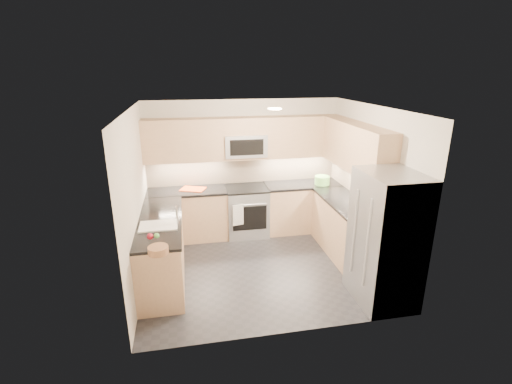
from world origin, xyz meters
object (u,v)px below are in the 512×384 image
at_px(microwave, 245,145).
at_px(cutting_board, 193,189).
at_px(fruit_basket, 158,250).
at_px(gas_range, 247,211).
at_px(refrigerator, 386,239).
at_px(utensil_bowl, 322,180).

xyz_separation_m(microwave, cutting_board, (-0.98, -0.07, -0.75)).
bearing_deg(cutting_board, fruit_basket, -101.42).
xyz_separation_m(gas_range, fruit_basket, (-1.46, -2.34, 0.53)).
bearing_deg(microwave, refrigerator, -60.38).
distance_m(utensil_bowl, fruit_basket, 3.65).
bearing_deg(microwave, fruit_basket, -120.62).
relative_size(utensil_bowl, fruit_basket, 1.15).
distance_m(microwave, refrigerator, 3.04).
distance_m(gas_range, utensil_bowl, 1.54).
distance_m(refrigerator, cutting_board, 3.47).
distance_m(utensil_bowl, cutting_board, 2.41).
bearing_deg(refrigerator, utensil_bowl, 90.47).
relative_size(microwave, utensil_bowl, 2.73).
distance_m(refrigerator, utensil_bowl, 2.33).
bearing_deg(microwave, gas_range, -90.00).
bearing_deg(utensil_bowl, fruit_basket, -142.27).
relative_size(refrigerator, fruit_basket, 7.42).
bearing_deg(utensil_bowl, gas_range, 175.88).
xyz_separation_m(gas_range, cutting_board, (-0.98, 0.05, 0.49)).
bearing_deg(refrigerator, fruit_basket, 178.30).
bearing_deg(microwave, utensil_bowl, -9.06).
bearing_deg(gas_range, cutting_board, 176.93).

